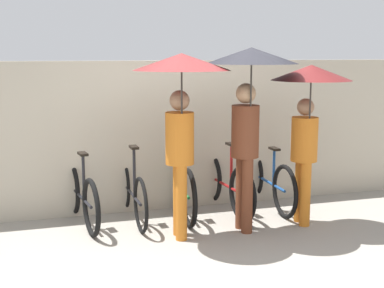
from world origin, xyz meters
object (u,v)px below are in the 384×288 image
Objects in this scene: parked_bicycle_3 at (225,184)px; parked_bicycle_4 at (268,180)px; pedestrian_center at (249,88)px; pedestrian_leading at (181,93)px; parked_bicycle_0 at (81,196)px; pedestrian_trailing at (309,102)px; parked_bicycle_2 at (180,187)px; parked_bicycle_1 at (132,192)px.

parked_bicycle_4 is (0.63, 0.03, -0.01)m from parked_bicycle_3.
pedestrian_center is (-0.69, -0.94, 1.33)m from parked_bicycle_4.
pedestrian_center is at bearing -173.25° from pedestrian_leading.
pedestrian_trailing reaches higher than parked_bicycle_0.
pedestrian_leading is (-1.49, -0.95, 1.29)m from parked_bicycle_4.
pedestrian_trailing reaches higher than parked_bicycle_4.
pedestrian_trailing is (2.60, -0.86, 1.15)m from parked_bicycle_0.
parked_bicycle_0 is 1.26m from parked_bicycle_2.
parked_bicycle_1 is 1.26m from parked_bicycle_3.
parked_bicycle_2 is at bearing -58.07° from pedestrian_center.
parked_bicycle_4 is at bearing -96.97° from parked_bicycle_0.
pedestrian_leading is at bearing 123.98° from parked_bicycle_4.
parked_bicycle_3 reaches higher than parked_bicycle_0.
pedestrian_center reaches higher than parked_bicycle_0.
pedestrian_leading is at bearing -157.56° from parked_bicycle_1.
pedestrian_center reaches higher than parked_bicycle_2.
parked_bicycle_0 is 2.97m from pedestrian_trailing.
pedestrian_center is at bearing -143.45° from parked_bicycle_2.
parked_bicycle_1 is 1.02× the size of parked_bicycle_2.
parked_bicycle_2 is 0.81× the size of pedestrian_leading.
parked_bicycle_0 is at bearing -10.83° from pedestrian_trailing.
pedestrian_leading reaches higher than parked_bicycle_0.
parked_bicycle_1 is (0.63, 0.01, -0.00)m from parked_bicycle_0.
pedestrian_trailing is at bearing -178.00° from pedestrian_center.
parked_bicycle_1 is 2.01m from pedestrian_center.
parked_bicycle_3 is 0.97× the size of parked_bicycle_4.
pedestrian_leading reaches higher than pedestrian_trailing.
pedestrian_leading is at bearing 168.70° from parked_bicycle_2.
pedestrian_center is at bearing 10.38° from pedestrian_trailing.
parked_bicycle_3 is at bearing -43.30° from pedestrian_trailing.
parked_bicycle_1 is at bearing 86.32° from parked_bicycle_3.
parked_bicycle_4 is at bearing -89.72° from parked_bicycle_1.
pedestrian_leading is 1.07× the size of pedestrian_trailing.
parked_bicycle_4 is 0.91× the size of pedestrian_trailing.
pedestrian_center is (0.56, -0.87, 1.32)m from parked_bicycle_2.
pedestrian_center is (0.80, 0.01, 0.04)m from pedestrian_leading.
parked_bicycle_4 is (2.52, 0.04, 0.01)m from parked_bicycle_0.
parked_bicycle_4 reaches higher than parked_bicycle_0.
pedestrian_center reaches higher than parked_bicycle_4.
pedestrian_center is (1.82, -0.90, 1.34)m from parked_bicycle_0.
pedestrian_leading is 1.58m from pedestrian_trailing.
parked_bicycle_0 is at bearing -35.64° from pedestrian_leading.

